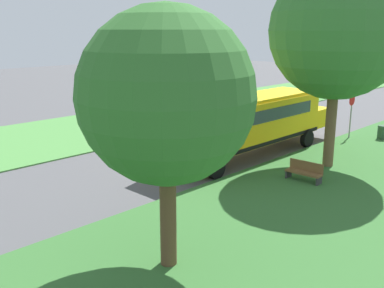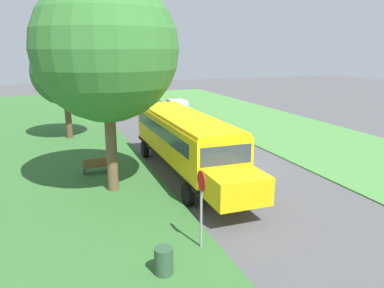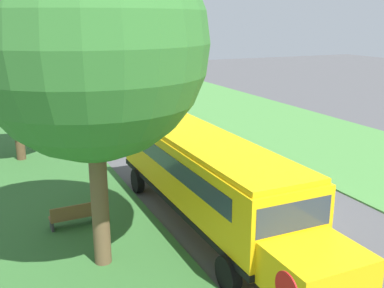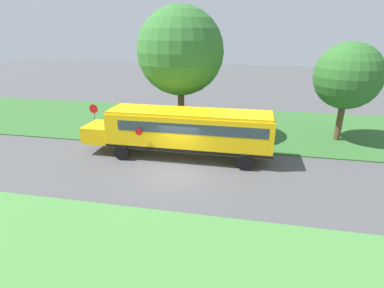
% 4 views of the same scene
% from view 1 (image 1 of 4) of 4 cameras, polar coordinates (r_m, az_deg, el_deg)
% --- Properties ---
extents(ground_plane, '(120.00, 120.00, 0.00)m').
position_cam_1_polar(ground_plane, '(25.65, 2.72, -0.41)').
color(ground_plane, '#4C4C4F').
extents(grass_far_side, '(10.00, 80.00, 0.07)m').
position_cam_1_polar(grass_far_side, '(32.16, -9.36, 2.51)').
color(grass_far_side, '#47843D').
rests_on(grass_far_side, ground).
extents(school_bus, '(2.84, 12.42, 3.16)m').
position_cam_1_polar(school_bus, '(23.59, 7.18, 2.97)').
color(school_bus, yellow).
rests_on(school_bus, ground).
extents(oak_tree_beside_bus, '(6.29, 6.29, 9.63)m').
position_cam_1_polar(oak_tree_beside_bus, '(22.17, 17.95, 13.60)').
color(oak_tree_beside_bus, brown).
rests_on(oak_tree_beside_bus, ground).
extents(oak_tree_roadside_mid, '(4.70, 4.70, 7.23)m').
position_cam_1_polar(oak_tree_roadside_mid, '(11.62, -3.62, 6.66)').
color(oak_tree_roadside_mid, brown).
rests_on(oak_tree_roadside_mid, ground).
extents(stop_sign, '(0.08, 0.68, 2.74)m').
position_cam_1_polar(stop_sign, '(28.94, 19.56, 3.99)').
color(stop_sign, gray).
rests_on(stop_sign, ground).
extents(park_bench, '(1.62, 0.56, 0.92)m').
position_cam_1_polar(park_bench, '(20.32, 14.08, -3.45)').
color(park_bench, brown).
rests_on(park_bench, ground).
extents(trash_bin, '(0.56, 0.56, 0.90)m').
position_cam_1_polar(trash_bin, '(29.53, 23.01, 1.31)').
color(trash_bin, '#2D4C33').
rests_on(trash_bin, ground).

